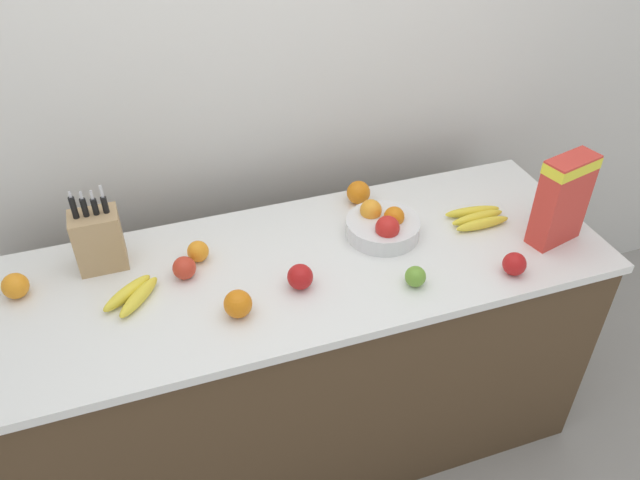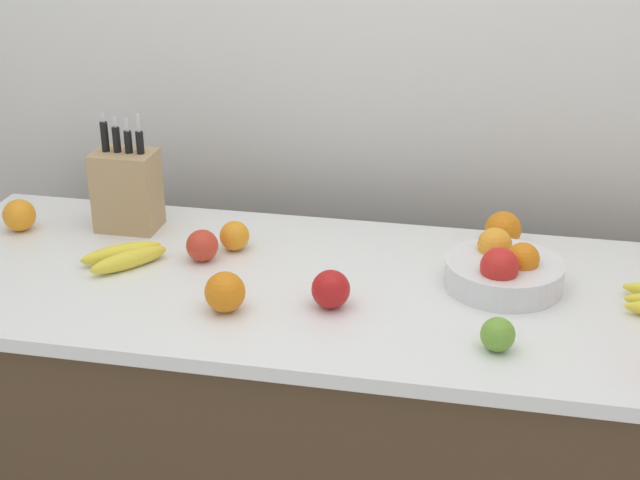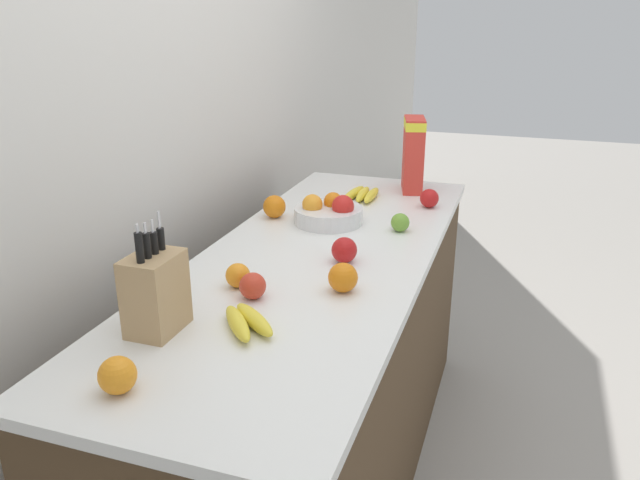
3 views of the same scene
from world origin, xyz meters
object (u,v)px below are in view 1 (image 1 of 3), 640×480
at_px(apple_middle, 415,276).
at_px(apple_near_bananas, 300,277).
at_px(knife_block, 98,240).
at_px(orange_front_right, 15,286).
at_px(cereal_box, 563,197).
at_px(apple_rightmost, 514,264).
at_px(banana_bunch_left, 477,218).
at_px(orange_mid_right, 358,192).
at_px(orange_by_cereal, 238,304).
at_px(banana_bunch_right, 133,295).
at_px(apple_by_knife_block, 184,268).
at_px(fruit_bowl, 383,225).
at_px(orange_front_center, 198,251).

xyz_separation_m(apple_middle, apple_near_bananas, (-0.33, 0.10, 0.01)).
bearing_deg(knife_block, orange_front_right, -164.99).
bearing_deg(cereal_box, apple_rightmost, -167.44).
bearing_deg(orange_front_right, knife_block, 15.01).
bearing_deg(banana_bunch_left, apple_near_bananas, -169.69).
distance_m(knife_block, orange_mid_right, 0.89).
relative_size(orange_by_cereal, orange_front_right, 1.06).
distance_m(knife_block, banana_bunch_right, 0.22).
bearing_deg(apple_rightmost, orange_front_right, 165.08).
bearing_deg(knife_block, banana_bunch_left, -8.20).
relative_size(banana_bunch_right, apple_by_knife_block, 2.63).
height_order(fruit_bowl, apple_by_knife_block, fruit_bowl).
relative_size(banana_bunch_left, orange_mid_right, 2.45).
relative_size(fruit_bowl, orange_front_right, 3.18).
bearing_deg(knife_block, apple_rightmost, -20.76).
bearing_deg(knife_block, cereal_box, -13.59).
distance_m(orange_mid_right, orange_front_right, 1.14).
xyz_separation_m(apple_rightmost, orange_front_right, (-1.45, 0.39, 0.00)).
bearing_deg(apple_middle, orange_mid_right, 89.69).
bearing_deg(orange_mid_right, apple_rightmost, -59.32).
relative_size(apple_by_knife_block, orange_front_right, 0.93).
distance_m(banana_bunch_left, orange_mid_right, 0.42).
height_order(banana_bunch_left, orange_by_cereal, orange_by_cereal).
relative_size(fruit_bowl, orange_by_cereal, 3.01).
height_order(banana_bunch_left, apple_rightmost, apple_rightmost).
bearing_deg(apple_middle, knife_block, 155.46).
bearing_deg(apple_middle, cereal_box, 6.54).
bearing_deg(cereal_box, banana_bunch_left, 124.40).
relative_size(apple_middle, orange_front_center, 0.94).
bearing_deg(cereal_box, orange_front_right, 156.63).
xyz_separation_m(apple_by_knife_block, orange_front_right, (-0.48, 0.07, 0.00)).
height_order(apple_middle, orange_front_center, orange_front_center).
distance_m(banana_bunch_right, apple_middle, 0.84).
relative_size(apple_middle, orange_front_right, 0.83).
xyz_separation_m(knife_block, apple_by_knife_block, (0.23, -0.14, -0.06)).
bearing_deg(orange_by_cereal, orange_front_center, 102.77).
distance_m(cereal_box, orange_by_cereal, 1.07).
bearing_deg(apple_rightmost, knife_block, 159.24).
bearing_deg(fruit_bowl, orange_by_cereal, -158.31).
bearing_deg(apple_middle, apple_by_knife_block, 158.20).
relative_size(fruit_bowl, orange_front_center, 3.60).
distance_m(orange_front_right, orange_front_center, 0.54).
xyz_separation_m(apple_middle, orange_by_cereal, (-0.53, 0.05, 0.01)).
bearing_deg(knife_block, fruit_bowl, -9.04).
bearing_deg(orange_front_right, orange_by_cereal, -25.67).
bearing_deg(banana_bunch_left, orange_front_right, 175.77).
bearing_deg(orange_by_cereal, knife_block, 134.44).
distance_m(fruit_bowl, banana_bunch_left, 0.34).
relative_size(fruit_bowl, apple_near_bananas, 3.14).
distance_m(cereal_box, apple_near_bananas, 0.87).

